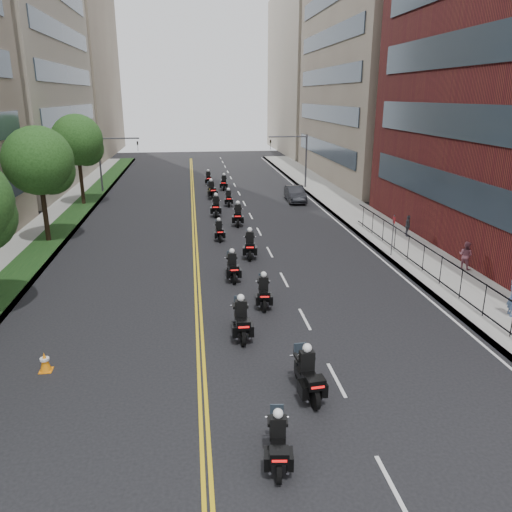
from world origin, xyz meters
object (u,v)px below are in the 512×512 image
(pedestrian_b, at_px, (466,255))
(motorcycle_4, at_px, (232,267))
(motorcycle_1, at_px, (308,376))
(parked_sedan, at_px, (295,194))
(motorcycle_5, at_px, (250,246))
(motorcycle_10, at_px, (211,191))
(motorcycle_12, at_px, (208,179))
(motorcycle_9, at_px, (229,199))
(traffic_cone, at_px, (45,362))
(motorcycle_8, at_px, (216,207))
(motorcycle_11, at_px, (224,183))
(motorcycle_6, at_px, (219,231))
(motorcycle_3, at_px, (264,293))
(motorcycle_2, at_px, (241,321))
(motorcycle_0, at_px, (278,443))
(pedestrian_c, at_px, (408,226))
(motorcycle_7, at_px, (238,216))

(pedestrian_b, bearing_deg, motorcycle_4, 53.42)
(motorcycle_1, height_order, parked_sedan, motorcycle_1)
(pedestrian_b, bearing_deg, motorcycle_5, 35.58)
(motorcycle_4, bearing_deg, motorcycle_10, 88.49)
(motorcycle_10, relative_size, motorcycle_12, 1.10)
(motorcycle_9, bearing_deg, traffic_cone, -105.28)
(motorcycle_1, height_order, motorcycle_9, motorcycle_1)
(traffic_cone, bearing_deg, motorcycle_8, 72.55)
(motorcycle_8, xyz_separation_m, motorcycle_11, (1.46, 11.88, -0.06))
(motorcycle_10, bearing_deg, motorcycle_8, -96.82)
(motorcycle_9, distance_m, motorcycle_11, 8.05)
(motorcycle_6, xyz_separation_m, motorcycle_12, (0.14, 22.19, 0.07))
(motorcycle_3, bearing_deg, motorcycle_4, 112.30)
(motorcycle_11, relative_size, traffic_cone, 3.17)
(motorcycle_6, bearing_deg, motorcycle_5, -69.93)
(motorcycle_9, distance_m, traffic_cone, 28.71)
(pedestrian_b, bearing_deg, motorcycle_2, 80.73)
(motorcycle_6, bearing_deg, motorcycle_3, -84.98)
(motorcycle_0, relative_size, pedestrian_b, 1.36)
(parked_sedan, bearing_deg, traffic_cone, -116.42)
(motorcycle_2, bearing_deg, motorcycle_0, -88.13)
(motorcycle_0, xyz_separation_m, motorcycle_1, (1.51, 3.04, 0.08))
(motorcycle_9, distance_m, motorcycle_12, 11.21)
(motorcycle_9, bearing_deg, motorcycle_6, -95.36)
(motorcycle_9, relative_size, motorcycle_10, 0.84)
(motorcycle_3, xyz_separation_m, motorcycle_9, (0.10, 22.57, -0.03))
(motorcycle_11, bearing_deg, motorcycle_9, -84.23)
(motorcycle_1, xyz_separation_m, motorcycle_6, (-1.77, 18.98, -0.11))
(motorcycle_11, height_order, traffic_cone, motorcycle_11)
(pedestrian_b, bearing_deg, motorcycle_11, -11.75)
(motorcycle_0, bearing_deg, motorcycle_10, 97.54)
(motorcycle_3, distance_m, pedestrian_c, 15.38)
(pedestrian_c, bearing_deg, motorcycle_4, 129.86)
(motorcycle_8, bearing_deg, parked_sedan, 37.08)
(motorcycle_12, relative_size, pedestrian_b, 1.47)
(motorcycle_6, bearing_deg, parked_sedan, 55.20)
(parked_sedan, bearing_deg, motorcycle_5, -109.47)
(motorcycle_3, bearing_deg, motorcycle_11, 94.69)
(motorcycle_6, relative_size, motorcycle_12, 0.89)
(parked_sedan, distance_m, traffic_cone, 32.07)
(motorcycle_7, relative_size, pedestrian_c, 1.70)
(motorcycle_6, bearing_deg, motorcycle_2, -91.74)
(motorcycle_2, distance_m, motorcycle_6, 14.53)
(motorcycle_3, relative_size, traffic_cone, 3.03)
(parked_sedan, xyz_separation_m, traffic_cone, (-15.00, -28.34, -0.35))
(motorcycle_1, distance_m, motorcycle_6, 19.07)
(motorcycle_9, bearing_deg, motorcycle_11, 91.39)
(motorcycle_5, xyz_separation_m, motorcycle_6, (-1.63, 4.04, -0.12))
(motorcycle_4, relative_size, motorcycle_5, 0.92)
(motorcycle_2, bearing_deg, motorcycle_6, 90.41)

